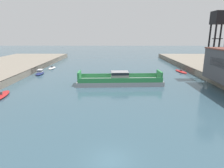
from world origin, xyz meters
name	(u,v)px	position (x,y,z in m)	size (l,w,h in m)	color
ground_plane	(110,160)	(0.00, 0.00, 0.00)	(400.00, 400.00, 0.00)	#385666
chain_ferry	(120,80)	(1.83, 29.93, 1.01)	(20.94, 6.75, 3.30)	#939399
moored_boat_near_left	(0,96)	(-22.02, 19.65, 0.28)	(3.22, 7.66, 1.04)	red
moored_boat_near_right	(181,71)	(22.51, 46.32, 0.20)	(2.86, 7.33, 0.88)	red
moored_boat_mid_left	(40,72)	(-22.63, 42.62, 0.52)	(2.68, 6.48, 1.41)	navy
moored_boat_far_right	(52,68)	(-21.91, 52.44, 0.24)	(2.02, 5.55, 0.96)	white
crane_tower	(219,24)	(27.23, 35.15, 14.53)	(3.60, 3.60, 15.97)	black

